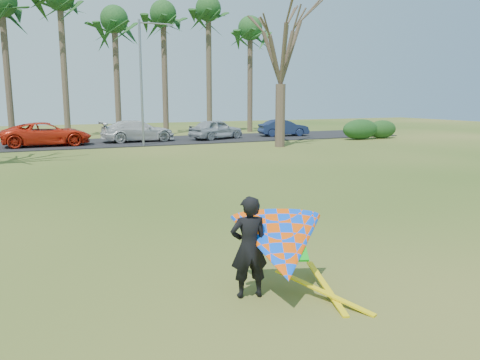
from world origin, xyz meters
name	(u,v)px	position (x,y,z in m)	size (l,w,h in m)	color
ground	(278,244)	(0.00, 0.00, 0.00)	(100.00, 100.00, 0.00)	#1F4A10
parking_strip	(105,143)	(0.00, 25.00, 0.03)	(46.00, 7.00, 0.06)	black
palm_4	(1,4)	(-6.00, 31.00, 9.85)	(4.84, 4.84, 11.54)	#48372B
palm_6	(114,21)	(2.00, 31.00, 9.17)	(4.84, 4.84, 10.84)	brown
palm_7	(163,16)	(6.00, 31.00, 9.85)	(4.84, 4.84, 11.54)	brown
palm_8	(208,11)	(10.00, 31.00, 10.52)	(4.84, 4.84, 12.24)	#493B2C
palm_9	(250,30)	(14.00, 31.00, 9.17)	(4.84, 4.84, 10.84)	brown
bare_tree_right	(281,42)	(10.00, 18.00, 6.57)	(6.27, 6.27, 9.21)	#453629
streetlight	(144,77)	(2.16, 22.00, 4.46)	(2.28, 0.18, 8.00)	gray
hedge_near	(360,129)	(18.14, 20.14, 0.77)	(3.07, 1.39, 1.53)	#153C16
hedge_far	(382,129)	(20.33, 20.24, 0.70)	(2.54, 1.19, 1.41)	#183D16
car_2	(47,134)	(-3.78, 24.12, 0.82)	(2.52, 5.47, 1.52)	red
car_3	(138,131)	(2.24, 24.72, 0.81)	(2.09, 5.15, 1.49)	silver
car_4	(216,129)	(8.04, 24.35, 0.80)	(1.74, 4.33, 1.47)	#A3A9B1
car_5	(284,128)	(14.08, 24.77, 0.72)	(1.40, 4.01, 1.32)	#18254A
kite_flyer	(279,247)	(-1.31, -2.41, 0.84)	(2.13, 2.39, 2.02)	black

